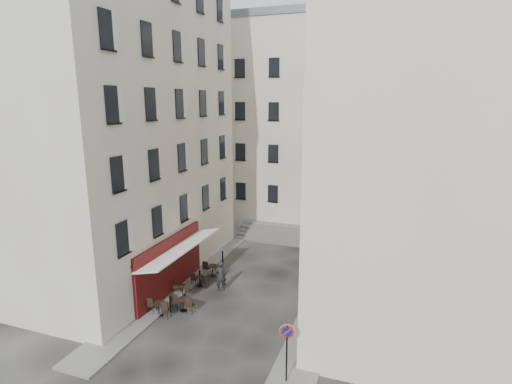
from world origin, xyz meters
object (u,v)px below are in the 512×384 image
at_px(bistro_table_b, 183,303).
at_px(pedestrian, 221,276).
at_px(no_parking_sign, 287,342).
at_px(bistro_table_a, 159,307).

xyz_separation_m(bistro_table_b, pedestrian, (0.91, 2.96, 0.47)).
relative_size(no_parking_sign, bistro_table_b, 1.97).
bearing_deg(no_parking_sign, bistro_table_b, 139.86).
bearing_deg(no_parking_sign, pedestrian, 119.94).
distance_m(no_parking_sign, pedestrian, 8.97).
xyz_separation_m(no_parking_sign, bistro_table_b, (-6.87, 3.67, -1.41)).
xyz_separation_m(no_parking_sign, bistro_table_a, (-7.88, 2.83, -1.40)).
xyz_separation_m(bistro_table_a, pedestrian, (1.91, 3.81, 0.46)).
distance_m(bistro_table_b, pedestrian, 3.13).
bearing_deg(bistro_table_a, no_parking_sign, -19.74).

